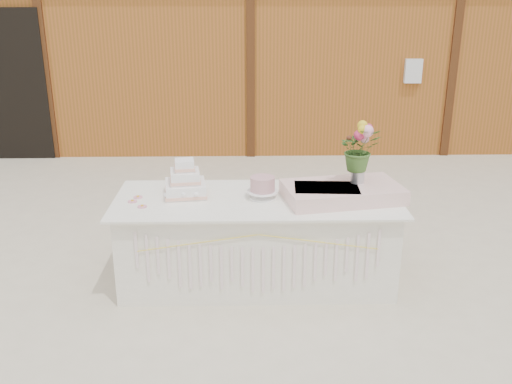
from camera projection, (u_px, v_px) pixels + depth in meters
ground at (257, 280)px, 5.06m from camera, size 80.00×80.00×0.00m
barn at (249, 35)px, 10.15m from camera, size 12.60×4.60×3.30m
cake_table at (257, 240)px, 4.92m from camera, size 2.40×1.00×0.77m
wedding_cake at (185, 183)px, 4.84m from camera, size 0.39×0.39×0.31m
pink_cake_stand at (263, 186)px, 4.76m from camera, size 0.26×0.26×0.19m
satin_runner at (342, 192)px, 4.77m from camera, size 1.05×0.72×0.12m
flower_vase at (358, 174)px, 4.79m from camera, size 0.11×0.11×0.16m
bouquet at (360, 143)px, 4.70m from camera, size 0.35×0.31×0.37m
loose_flowers at (137, 198)px, 4.78m from camera, size 0.28×0.41×0.02m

